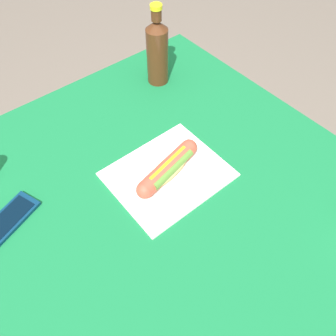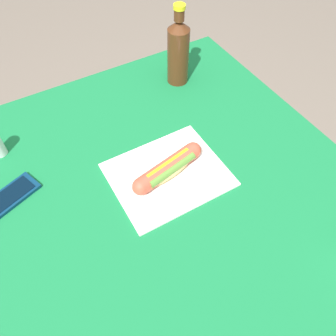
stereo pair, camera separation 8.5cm
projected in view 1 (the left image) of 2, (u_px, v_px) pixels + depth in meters
ground_plane at (162, 289)px, 1.47m from camera, size 6.00×6.00×0.00m
dining_table at (159, 214)px, 0.97m from camera, size 0.98×0.99×0.78m
paper_wrapper at (168, 174)px, 0.87m from camera, size 0.28×0.24×0.01m
hot_dog at (168, 168)px, 0.85m from camera, size 0.21×0.08×0.05m
cell_phone at (8, 220)px, 0.79m from camera, size 0.16×0.11×0.01m
soda_bottle at (157, 51)px, 1.03m from camera, size 0.07×0.07×0.25m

